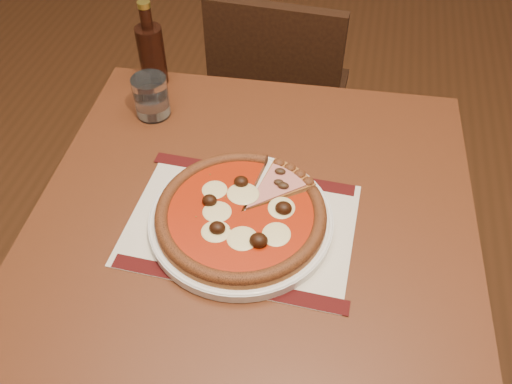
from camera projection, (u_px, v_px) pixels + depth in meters
table at (254, 245)px, 1.06m from camera, size 0.84×0.84×0.75m
chair_far at (279, 94)px, 1.70m from camera, size 0.40×0.40×0.81m
placemat at (241, 224)px, 0.97m from camera, size 0.40×0.29×0.00m
plate at (241, 221)px, 0.96m from camera, size 0.33×0.33×0.02m
pizza at (241, 213)px, 0.94m from camera, size 0.30×0.30×0.04m
ham_slice at (284, 187)px, 0.99m from camera, size 0.11×0.14×0.02m
water_glass at (151, 97)px, 1.15m from camera, size 0.08×0.08×0.09m
bottle at (152, 52)px, 1.20m from camera, size 0.06×0.06×0.20m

